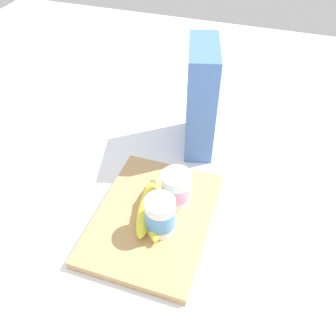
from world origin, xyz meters
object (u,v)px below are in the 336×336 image
Objects in this scene: yogurt_cup_front at (176,189)px; yogurt_cup_back at (160,216)px; cereal_box at (201,99)px; banana_bunch at (150,209)px; cutting_board at (153,218)px.

yogurt_cup_front is 0.94× the size of yogurt_cup_back.
cereal_box reaches higher than yogurt_cup_back.
banana_bunch is (0.31, -0.03, -0.11)m from cereal_box.
cereal_box is 3.42× the size of yogurt_cup_front.
yogurt_cup_back reaches higher than yogurt_cup_front.
yogurt_cup_front is at bearing 174.20° from yogurt_cup_back.
yogurt_cup_front is 0.08m from banana_bunch.
cereal_box is 0.35m from yogurt_cup_back.
cereal_box reaches higher than banana_bunch.
banana_bunch is (-0.03, -0.03, -0.03)m from yogurt_cup_back.
banana_bunch is at bearing -102.03° from cutting_board.
yogurt_cup_back is at bearing 42.67° from cutting_board.
yogurt_cup_back is (0.03, 0.03, 0.06)m from cutting_board.
yogurt_cup_front is at bearing 167.92° from cereal_box.
cutting_board is 0.34m from cereal_box.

